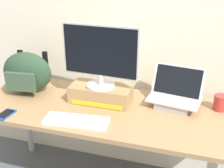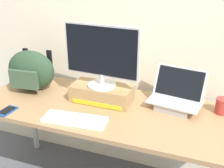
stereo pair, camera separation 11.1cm
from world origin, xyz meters
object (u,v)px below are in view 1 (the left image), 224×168
external_keyboard (76,121)px  desktop_monitor (100,56)px  coffee_mug (221,103)px  cell_phone (5,114)px  toner_box_yellow (101,94)px  open_laptop (175,98)px  messenger_backpack (27,72)px

external_keyboard → desktop_monitor: bearing=74.4°
coffee_mug → cell_phone: bearing=-160.4°
toner_box_yellow → open_laptop: bearing=8.9°
external_keyboard → cell_phone: external_keyboard is taller
desktop_monitor → open_laptop: (0.50, 0.08, -0.28)m
toner_box_yellow → messenger_backpack: messenger_backpack is taller
messenger_backpack → toner_box_yellow: bearing=-5.6°
coffee_mug → messenger_backpack: bearing=-175.5°
desktop_monitor → open_laptop: size_ratio=1.42×
desktop_monitor → external_keyboard: desktop_monitor is taller
toner_box_yellow → external_keyboard: size_ratio=1.02×
desktop_monitor → cell_phone: size_ratio=3.80×
desktop_monitor → coffee_mug: bearing=11.1°
coffee_mug → cell_phone: 1.41m
open_laptop → cell_phone: open_laptop is taller
messenger_backpack → desktop_monitor: bearing=-5.7°
external_keyboard → coffee_mug: (0.85, 0.42, 0.04)m
external_keyboard → toner_box_yellow: bearing=74.5°
desktop_monitor → external_keyboard: 0.45m
toner_box_yellow → open_laptop: 0.51m
toner_box_yellow → desktop_monitor: desktop_monitor is taller
open_laptop → coffee_mug: 0.30m
coffee_mug → open_laptop: bearing=-174.1°
toner_box_yellow → desktop_monitor: (-0.00, -0.00, 0.28)m
desktop_monitor → cell_phone: (-0.53, -0.36, -0.33)m
open_laptop → coffee_mug: bearing=14.7°
messenger_backpack → coffee_mug: size_ratio=3.00×
open_laptop → cell_phone: (-1.03, -0.44, -0.05)m
external_keyboard → coffee_mug: 0.95m
open_laptop → messenger_backpack: 1.08m
toner_box_yellow → coffee_mug: toner_box_yellow is taller
cell_phone → open_laptop: bearing=28.0°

